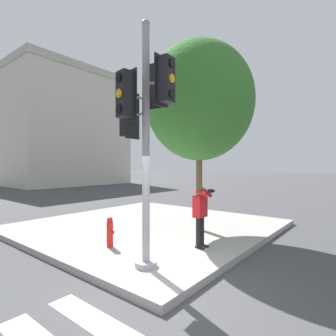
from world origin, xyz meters
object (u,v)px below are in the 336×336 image
object	(u,v)px
person_photographer	(201,210)
fire_hydrant	(110,232)
street_tree	(199,102)
traffic_signal_pole	(145,117)

from	to	relation	value
person_photographer	fire_hydrant	xyz separation A→B (m)	(-1.46, 1.87, -0.57)
street_tree	fire_hydrant	xyz separation A→B (m)	(-3.04, 0.84, -3.86)
traffic_signal_pole	fire_hydrant	bearing A→B (deg)	76.99
traffic_signal_pole	person_photographer	size ratio (longest dim) A/B	3.22
traffic_signal_pole	fire_hydrant	size ratio (longest dim) A/B	6.63
traffic_signal_pole	person_photographer	bearing A→B (deg)	-7.08
person_photographer	street_tree	world-z (taller)	street_tree
street_tree	fire_hydrant	world-z (taller)	street_tree
street_tree	fire_hydrant	bearing A→B (deg)	164.56
traffic_signal_pole	street_tree	world-z (taller)	street_tree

